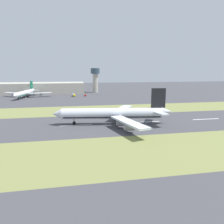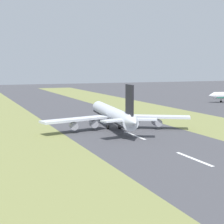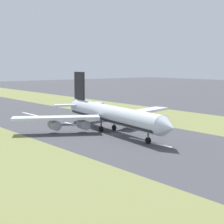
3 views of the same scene
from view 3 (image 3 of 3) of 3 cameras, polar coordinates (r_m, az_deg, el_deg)
The scene contains 6 objects.
ground_plane at distance 124.93m, azimuth 0.48°, elevation -3.40°, with size 800.00×800.00×0.00m, color #424247.
grass_median_west at distance 156.47m, azimuth 13.53°, elevation -1.43°, with size 40.00×600.00×0.01m, color olive.
centreline_dash_near at distance 178.58m, azimuth -12.26°, elevation -0.34°, with size 1.20×18.00×0.01m, color silver.
centreline_dash_mid at distance 143.88m, azimuth -5.34°, elevation -2.01°, with size 1.20×18.00×0.01m, color silver.
centreline_dash_far at distance 112.73m, azimuth 5.69°, elevation -4.60°, with size 1.20×18.00×0.01m, color silver.
airplane_main_jet at distance 129.24m, azimuth -0.42°, elevation -0.34°, with size 63.53×67.12×20.20m.
Camera 3 is at (76.11, 96.34, 23.11)m, focal length 60.00 mm.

